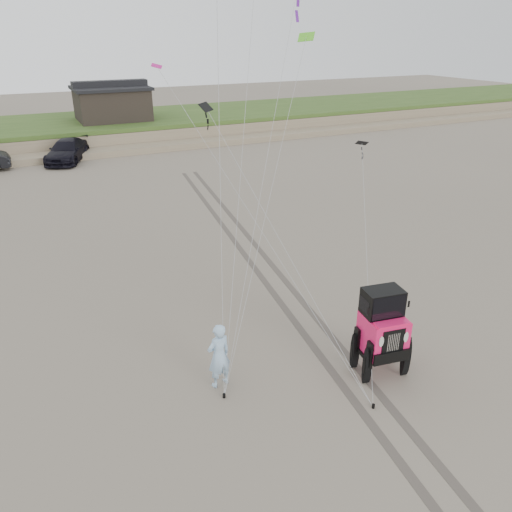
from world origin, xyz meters
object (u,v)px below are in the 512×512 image
object	(u,v)px
cabin	(112,102)
jeep	(382,341)
man	(219,356)
truck_c	(67,151)

from	to	relation	value
cabin	jeep	world-z (taller)	cabin
cabin	jeep	distance (m)	37.76
cabin	man	xyz separation A→B (m)	(-4.68, -36.21, -2.27)
truck_c	man	bearing A→B (deg)	-65.54
cabin	truck_c	bearing A→B (deg)	-125.55
truck_c	man	distance (m)	29.22
cabin	jeep	bearing A→B (deg)	-90.50
jeep	truck_c	bearing A→B (deg)	107.78
cabin	man	size ratio (longest dim) A/B	3.30
jeep	man	xyz separation A→B (m)	(-4.35, 1.48, -0.06)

